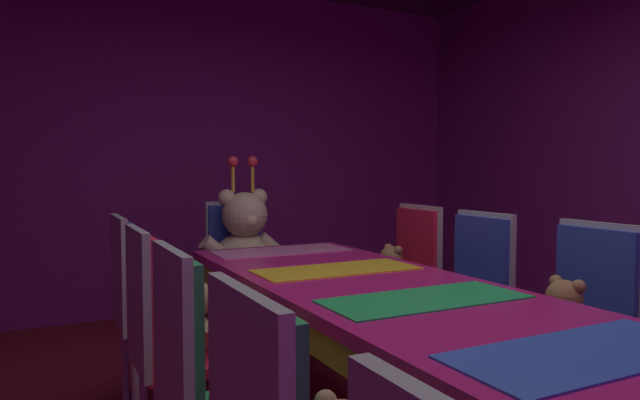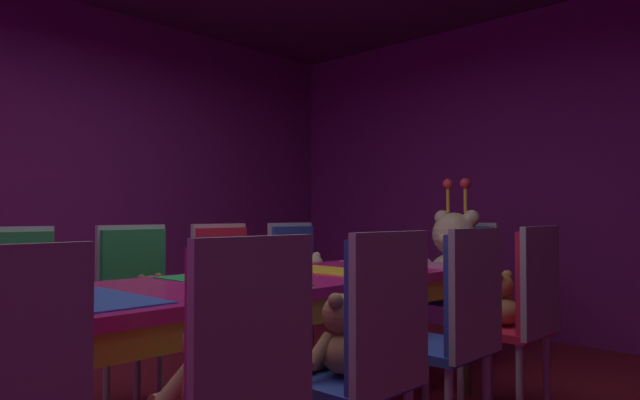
{
  "view_description": "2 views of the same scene",
  "coord_description": "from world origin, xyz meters",
  "px_view_note": "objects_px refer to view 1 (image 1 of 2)",
  "views": [
    {
      "loc": [
        -1.26,
        -1.65,
        1.22
      ],
      "look_at": [
        0.01,
        0.87,
        1.06
      ],
      "focal_mm": 31.9,
      "sensor_mm": 36.0,
      "label": 1
    },
    {
      "loc": [
        2.08,
        -1.61,
        1.04
      ],
      "look_at": [
        -0.22,
        0.83,
        1.13
      ],
      "focal_mm": 32.29,
      "sensor_mm": 36.0,
      "label": 2
    }
  ],
  "objects_px": {
    "teddy_left_3": "(195,322)",
    "chair_left_4": "(136,294)",
    "teddy_right_4": "(390,272)",
    "king_teddy_bear": "(245,241)",
    "chair_left_2": "(199,375)",
    "chair_right_2": "(587,314)",
    "teddy_right_2": "(563,319)",
    "teddy_left_2": "(244,375)",
    "banquet_table": "(425,322)",
    "throne_chair": "(238,257)",
    "chair_right_3": "(473,286)",
    "chair_left_3": "(159,325)",
    "teddy_left_4": "(166,291)",
    "chair_right_4": "(410,267)"
  },
  "relations": [
    {
      "from": "banquet_table",
      "to": "teddy_left_3",
      "type": "distance_m",
      "value": 0.93
    },
    {
      "from": "banquet_table",
      "to": "king_teddy_bear",
      "type": "xyz_separation_m",
      "value": [
        0.0,
        1.96,
        0.07
      ]
    },
    {
      "from": "banquet_table",
      "to": "chair_right_2",
      "type": "xyz_separation_m",
      "value": [
        0.84,
        -0.02,
        -0.06
      ]
    },
    {
      "from": "chair_left_2",
      "to": "chair_right_2",
      "type": "bearing_deg",
      "value": -1.24
    },
    {
      "from": "chair_left_2",
      "to": "chair_right_4",
      "type": "xyz_separation_m",
      "value": [
        1.66,
        1.23,
        0.0
      ]
    },
    {
      "from": "chair_left_2",
      "to": "king_teddy_bear",
      "type": "bearing_deg",
      "value": 66.89
    },
    {
      "from": "teddy_left_2",
      "to": "king_teddy_bear",
      "type": "bearing_deg",
      "value": 70.53
    },
    {
      "from": "teddy_left_2",
      "to": "king_teddy_bear",
      "type": "height_order",
      "value": "king_teddy_bear"
    },
    {
      "from": "chair_left_2",
      "to": "teddy_left_2",
      "type": "relative_size",
      "value": 3.5
    },
    {
      "from": "teddy_right_2",
      "to": "chair_right_3",
      "type": "bearing_deg",
      "value": -99.37
    },
    {
      "from": "chair_left_4",
      "to": "chair_right_4",
      "type": "distance_m",
      "value": 1.65
    },
    {
      "from": "teddy_left_2",
      "to": "banquet_table",
      "type": "bearing_deg",
      "value": -1.18
    },
    {
      "from": "chair_right_4",
      "to": "chair_right_2",
      "type": "bearing_deg",
      "value": 90.4
    },
    {
      "from": "chair_left_2",
      "to": "chair_right_4",
      "type": "height_order",
      "value": "same"
    },
    {
      "from": "banquet_table",
      "to": "chair_right_3",
      "type": "height_order",
      "value": "chair_right_3"
    },
    {
      "from": "chair_right_2",
      "to": "teddy_right_2",
      "type": "distance_m",
      "value": 0.15
    },
    {
      "from": "throne_chair",
      "to": "king_teddy_bear",
      "type": "xyz_separation_m",
      "value": [
        0.0,
        -0.17,
        0.13
      ]
    },
    {
      "from": "chair_left_4",
      "to": "chair_left_2",
      "type": "bearing_deg",
      "value": -90.48
    },
    {
      "from": "teddy_left_3",
      "to": "chair_left_4",
      "type": "xyz_separation_m",
      "value": [
        -0.14,
        0.62,
        0.0
      ]
    },
    {
      "from": "teddy_left_3",
      "to": "chair_right_4",
      "type": "xyz_separation_m",
      "value": [
        1.51,
        0.63,
        0.0
      ]
    },
    {
      "from": "throne_chair",
      "to": "chair_left_4",
      "type": "bearing_deg",
      "value": -42.71
    },
    {
      "from": "teddy_left_3",
      "to": "chair_left_4",
      "type": "height_order",
      "value": "chair_left_4"
    },
    {
      "from": "teddy_left_2",
      "to": "chair_right_3",
      "type": "bearing_deg",
      "value": 22.77
    },
    {
      "from": "chair_right_4",
      "to": "throne_chair",
      "type": "relative_size",
      "value": 1.0
    },
    {
      "from": "teddy_left_3",
      "to": "throne_chair",
      "type": "bearing_deg",
      "value": 65.56
    },
    {
      "from": "banquet_table",
      "to": "chair_left_3",
      "type": "xyz_separation_m",
      "value": [
        -0.83,
        0.62,
        -0.06
      ]
    },
    {
      "from": "teddy_right_2",
      "to": "king_teddy_bear",
      "type": "height_order",
      "value": "king_teddy_bear"
    },
    {
      "from": "teddy_left_2",
      "to": "chair_right_2",
      "type": "height_order",
      "value": "chair_right_2"
    },
    {
      "from": "banquet_table",
      "to": "teddy_left_2",
      "type": "xyz_separation_m",
      "value": [
        -0.69,
        0.01,
        -0.08
      ]
    },
    {
      "from": "chair_right_3",
      "to": "king_teddy_bear",
      "type": "relative_size",
      "value": 1.17
    },
    {
      "from": "teddy_right_2",
      "to": "chair_right_4",
      "type": "relative_size",
      "value": 0.33
    },
    {
      "from": "banquet_table",
      "to": "chair_left_2",
      "type": "height_order",
      "value": "chair_left_2"
    },
    {
      "from": "king_teddy_bear",
      "to": "chair_left_2",
      "type": "bearing_deg",
      "value": -23.11
    },
    {
      "from": "chair_right_4",
      "to": "chair_left_2",
      "type": "bearing_deg",
      "value": 36.59
    },
    {
      "from": "chair_left_4",
      "to": "chair_right_4",
      "type": "relative_size",
      "value": 1.0
    },
    {
      "from": "chair_left_4",
      "to": "teddy_right_2",
      "type": "relative_size",
      "value": 3.06
    },
    {
      "from": "banquet_table",
      "to": "chair_left_3",
      "type": "height_order",
      "value": "chair_left_3"
    },
    {
      "from": "chair_right_2",
      "to": "chair_right_3",
      "type": "height_order",
      "value": "same"
    },
    {
      "from": "throne_chair",
      "to": "banquet_table",
      "type": "bearing_deg",
      "value": -0.0
    },
    {
      "from": "teddy_right_4",
      "to": "chair_left_3",
      "type": "bearing_deg",
      "value": 22.45
    },
    {
      "from": "teddy_left_3",
      "to": "chair_right_2",
      "type": "xyz_separation_m",
      "value": [
        1.52,
        -0.64,
        0.0
      ]
    },
    {
      "from": "teddy_left_4",
      "to": "king_teddy_bear",
      "type": "xyz_separation_m",
      "value": [
        0.67,
        0.72,
        0.13
      ]
    },
    {
      "from": "banquet_table",
      "to": "chair_left_4",
      "type": "height_order",
      "value": "chair_left_4"
    },
    {
      "from": "chair_left_3",
      "to": "chair_right_3",
      "type": "xyz_separation_m",
      "value": [
        1.63,
        0.02,
        0.0
      ]
    },
    {
      "from": "banquet_table",
      "to": "throne_chair",
      "type": "relative_size",
      "value": 3.22
    },
    {
      "from": "teddy_right_4",
      "to": "king_teddy_bear",
      "type": "xyz_separation_m",
      "value": [
        -0.68,
        0.71,
        0.14
      ]
    },
    {
      "from": "chair_right_2",
      "to": "throne_chair",
      "type": "distance_m",
      "value": 2.31
    },
    {
      "from": "teddy_left_3",
      "to": "chair_right_3",
      "type": "relative_size",
      "value": 0.34
    },
    {
      "from": "chair_left_2",
      "to": "chair_right_2",
      "type": "relative_size",
      "value": 1.0
    },
    {
      "from": "banquet_table",
      "to": "teddy_left_4",
      "type": "height_order",
      "value": "teddy_left_4"
    }
  ]
}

